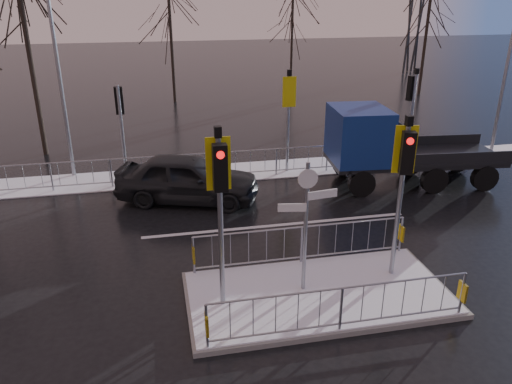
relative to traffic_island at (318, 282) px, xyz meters
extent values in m
plane|color=black|center=(0.01, -0.01, -0.39)|extent=(120.00, 120.00, 0.00)
cube|color=white|center=(0.01, 8.59, -0.37)|extent=(30.00, 2.00, 0.04)
cube|color=silver|center=(0.01, 3.79, -0.39)|extent=(8.00, 0.15, 0.01)
cube|color=slate|center=(0.01, -0.01, -0.33)|extent=(6.00, 3.00, 0.12)
cube|color=white|center=(0.01, -0.01, -0.26)|extent=(5.85, 2.85, 0.03)
cube|color=gold|center=(-2.69, -1.39, 0.28)|extent=(0.05, 0.28, 0.42)
cube|color=gold|center=(2.71, -1.39, 0.28)|extent=(0.05, 0.28, 0.42)
cube|color=gold|center=(-2.69, 1.37, 0.28)|extent=(0.05, 0.28, 0.42)
cube|color=gold|center=(2.71, 1.37, 0.28)|extent=(0.05, 0.28, 0.42)
cylinder|color=gray|center=(-2.19, -0.01, 1.63)|extent=(0.11, 0.11, 3.80)
cube|color=black|center=(-2.19, -0.19, 2.98)|extent=(0.28, 0.22, 0.95)
cylinder|color=red|center=(-2.19, -0.30, 3.28)|extent=(0.16, 0.04, 0.16)
cube|color=#D3C30C|center=(-2.19, 0.06, 2.98)|extent=(0.50, 0.03, 1.10)
cube|color=black|center=(-2.19, -0.01, 3.65)|extent=(0.14, 0.14, 0.22)
cylinder|color=gray|center=(2.01, 0.39, 1.58)|extent=(0.11, 0.11, 3.70)
cube|color=black|center=(1.96, 0.22, 2.88)|extent=(0.33, 0.28, 0.95)
cylinder|color=red|center=(1.94, 0.11, 3.18)|extent=(0.16, 0.08, 0.16)
cube|color=#D3C30C|center=(2.03, 0.46, 2.88)|extent=(0.49, 0.16, 1.10)
cube|color=black|center=(2.01, 0.39, 3.55)|extent=(0.14, 0.14, 0.22)
cylinder|color=gray|center=(-0.29, 0.19, 1.28)|extent=(0.09, 0.09, 3.10)
cube|color=silver|center=(0.06, 0.19, 2.08)|extent=(0.70, 0.14, 0.18)
cube|color=silver|center=(-0.61, 0.19, 1.83)|extent=(0.62, 0.15, 0.18)
cylinder|color=silver|center=(-0.29, 0.16, 2.48)|extent=(0.44, 0.03, 0.44)
cylinder|color=gray|center=(-4.49, 8.29, 1.40)|extent=(0.11, 0.11, 3.50)
cube|color=black|center=(-4.49, 8.47, 2.60)|extent=(0.28, 0.22, 0.95)
cylinder|color=red|center=(-4.49, 8.58, 2.90)|extent=(0.16, 0.04, 0.16)
cylinder|color=gray|center=(1.51, 8.29, 1.45)|extent=(0.11, 0.11, 3.60)
cube|color=black|center=(1.51, 8.47, 2.70)|extent=(0.28, 0.22, 0.95)
cylinder|color=red|center=(1.51, 8.58, 3.00)|extent=(0.16, 0.04, 0.16)
cube|color=#D3C30C|center=(1.51, 8.22, 2.70)|extent=(0.50, 0.03, 1.10)
cube|color=black|center=(1.51, 8.29, 3.37)|extent=(0.14, 0.14, 0.22)
cylinder|color=gray|center=(6.51, 8.29, 1.40)|extent=(0.11, 0.11, 3.50)
cube|color=black|center=(6.46, 8.46, 2.60)|extent=(0.33, 0.28, 0.95)
cylinder|color=red|center=(6.44, 8.57, 2.90)|extent=(0.16, 0.08, 0.16)
cube|color=black|center=(6.51, 8.29, 3.27)|extent=(0.14, 0.14, 0.22)
imported|color=black|center=(-2.43, 6.22, 0.40)|extent=(4.99, 3.21, 1.58)
cylinder|color=black|center=(3.34, 5.40, 0.07)|extent=(0.94, 0.35, 0.92)
cylinder|color=black|center=(3.50, 7.33, 0.07)|extent=(0.94, 0.35, 0.92)
cylinder|color=black|center=(5.90, 5.18, 0.07)|extent=(0.94, 0.35, 0.92)
cylinder|color=black|center=(6.07, 7.11, 0.07)|extent=(0.94, 0.35, 0.92)
cylinder|color=black|center=(7.74, 5.03, 0.07)|extent=(0.94, 0.35, 0.92)
cylinder|color=black|center=(7.90, 6.95, 0.07)|extent=(0.94, 0.35, 0.92)
cube|color=black|center=(5.62, 6.18, 0.51)|extent=(6.23, 2.63, 0.15)
cube|color=navy|center=(3.51, 6.36, 1.50)|extent=(2.02, 2.36, 1.84)
cube|color=black|center=(4.40, 6.28, 1.87)|extent=(0.19, 1.84, 1.01)
cube|color=#2D3033|center=(2.96, 6.41, 0.48)|extent=(0.29, 2.12, 0.32)
cube|color=black|center=(6.63, 6.09, 0.64)|extent=(4.22, 2.55, 0.11)
cube|color=black|center=(4.66, 6.26, 1.38)|extent=(0.26, 2.21, 1.38)
cylinder|color=black|center=(-7.99, 12.49, 3.29)|extent=(0.20, 0.20, 7.36)
cylinder|color=black|center=(-1.99, 21.99, 3.06)|extent=(0.19, 0.19, 6.90)
cylinder|color=black|center=(6.01, 23.99, 2.60)|extent=(0.16, 0.16, 5.98)
cylinder|color=black|center=(14.01, 20.99, 3.29)|extent=(0.20, 0.20, 7.36)
cylinder|color=gray|center=(10.51, 8.49, 3.61)|extent=(0.14, 0.14, 8.00)
cylinder|color=gray|center=(-6.49, 9.49, 3.71)|extent=(0.14, 0.14, 8.20)
camera|label=1|loc=(-3.37, -9.21, 6.21)|focal=35.00mm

